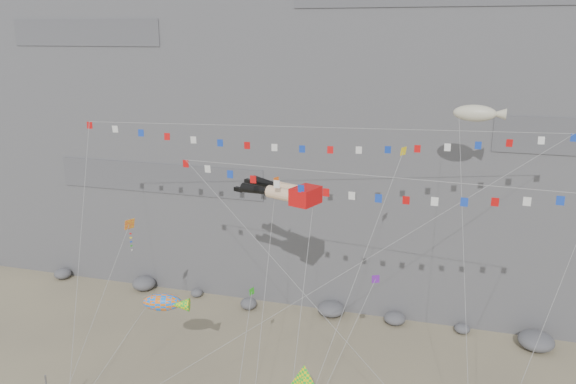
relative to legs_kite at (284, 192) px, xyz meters
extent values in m
cube|color=slate|center=(1.64, 25.27, 10.06)|extent=(80.00, 28.00, 50.00)
cube|color=red|center=(1.77, -0.65, 0.01)|extent=(2.13, 2.46, 1.22)
cylinder|color=beige|center=(-0.11, -0.60, 0.01)|extent=(2.25, 1.57, 0.90)
sphere|color=black|center=(-1.08, -0.23, 0.01)|extent=(0.83, 0.83, 0.83)
cone|color=black|center=(-2.22, 0.20, -0.06)|extent=(2.58, 1.57, 0.84)
cube|color=black|center=(-3.76, 0.77, -0.34)|extent=(0.87, 0.61, 0.30)
cylinder|color=beige|center=(0.32, 0.55, 0.01)|extent=(2.25, 1.57, 0.90)
sphere|color=black|center=(-0.65, 0.91, 0.01)|extent=(0.83, 0.83, 0.83)
cone|color=black|center=(-1.79, 1.34, 0.13)|extent=(2.59, 1.58, 0.90)
cube|color=black|center=(-3.33, 1.92, 0.04)|extent=(0.87, 0.61, 0.30)
cylinder|color=gray|center=(2.70, -7.27, -7.44)|extent=(0.03, 0.03, 20.01)
cylinder|color=gray|center=(-5.02, -4.25, -5.31)|extent=(0.03, 0.03, 27.49)
cylinder|color=gray|center=(10.27, -5.24, -6.37)|extent=(0.03, 0.03, 19.94)
cylinder|color=gray|center=(-12.55, -6.11, -8.83)|extent=(0.03, 0.03, 14.39)
cylinder|color=gray|center=(-10.19, -7.87, -11.35)|extent=(0.03, 0.03, 10.98)
cylinder|color=gray|center=(13.42, -1.12, -4.76)|extent=(0.03, 0.03, 24.64)
cylinder|color=gray|center=(0.23, -5.93, -7.16)|extent=(0.03, 0.03, 20.58)
cylinder|color=gray|center=(5.06, -7.32, -9.89)|extent=(0.03, 0.03, 14.59)
cylinder|color=gray|center=(5.61, -6.28, -5.74)|extent=(0.03, 0.03, 23.07)
camera|label=1|loc=(11.02, -37.36, 11.03)|focal=35.00mm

